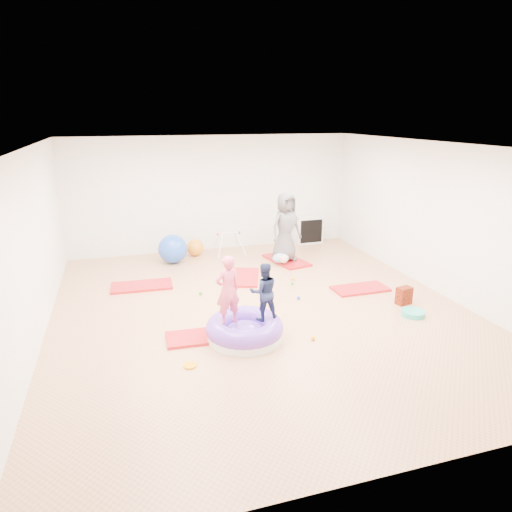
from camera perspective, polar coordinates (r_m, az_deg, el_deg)
name	(u,v)px	position (r m, az deg, el deg)	size (l,w,h in m)	color
room	(261,232)	(7.57, 0.66, 2.97)	(7.01, 8.01, 2.81)	tan
gym_mat_front_left	(202,337)	(7.13, -6.82, -9.98)	(1.07, 0.53, 0.04)	#B20935
gym_mat_mid_left	(142,286)	(9.32, -14.09, -3.64)	(1.18, 0.59, 0.05)	#B20935
gym_mat_center_back	(245,277)	(9.51, -1.42, -2.67)	(1.11, 0.56, 0.05)	#B20935
gym_mat_right	(360,289)	(9.13, 12.89, -4.00)	(1.07, 0.54, 0.04)	#B20935
gym_mat_rear_right	(286,260)	(10.62, 3.83, -0.53)	(1.22, 0.61, 0.05)	#B20935
inflatable_cushion	(245,330)	(7.01, -1.43, -9.21)	(1.18, 1.18, 0.37)	white
child_pink	(228,287)	(6.65, -3.57, -3.90)	(0.39, 0.25, 1.06)	#ED5278
child_navy	(264,289)	(6.80, 0.98, -4.10)	(0.44, 0.34, 0.90)	#1A2348
adult_caregiver	(286,227)	(10.34, 3.73, 3.63)	(0.77, 0.50, 1.57)	#505153
infant	(281,258)	(10.29, 3.21, -0.27)	(0.40, 0.40, 0.23)	#87B9D5
ball_pit_balls	(271,299)	(8.39, 1.89, -5.43)	(2.04, 2.59, 0.07)	#FF9D00
exercise_ball_blue	(173,249)	(10.58, -10.37, 0.87)	(0.66, 0.66, 0.66)	blue
exercise_ball_orange	(195,247)	(11.07, -7.62, 1.06)	(0.41, 0.41, 0.41)	orange
infant_play_gym	(229,240)	(11.02, -3.43, 1.99)	(0.72, 0.68, 0.55)	silver
cube_shelf	(309,230)	(12.13, 6.63, 3.26)	(0.70, 0.35, 0.70)	silver
balance_disc	(413,313)	(8.25, 19.02, -6.76)	(0.39, 0.39, 0.09)	#2AB19D
backpack	(404,296)	(8.63, 18.01, -4.73)	(0.28, 0.17, 0.32)	#A9280B
yellow_toy	(190,366)	(6.42, -8.25, -13.40)	(0.18, 0.18, 0.03)	#FF9D00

